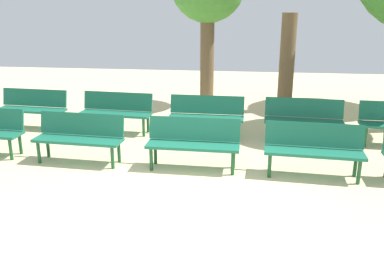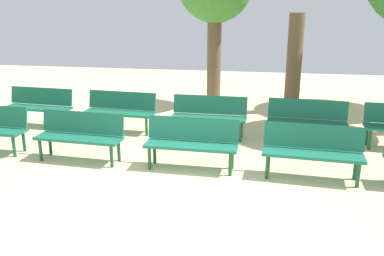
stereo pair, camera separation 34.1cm
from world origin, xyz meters
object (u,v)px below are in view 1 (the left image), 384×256
at_px(bench_r1_c0, 32,106).
at_px(bench_r1_c3, 304,117).
at_px(bench_r0_c3, 314,147).
at_px(bench_r1_c1, 116,110).
at_px(bench_r0_c1, 80,135).
at_px(bench_r1_c2, 206,114).
at_px(tree_2, 287,63).
at_px(bench_r0_c2, 193,140).

bearing_deg(bench_r1_c0, bench_r1_c3, 2.01).
xyz_separation_m(bench_r0_c3, bench_r1_c1, (-3.99, 1.97, 0.00)).
xyz_separation_m(bench_r0_c1, bench_r1_c2, (2.13, 1.77, 0.00)).
height_order(bench_r1_c3, tree_2, tree_2).
relative_size(bench_r0_c2, bench_r1_c2, 1.00).
bearing_deg(bench_r1_c2, bench_r1_c0, 178.52).
height_order(bench_r0_c1, bench_r1_c2, same).
distance_m(bench_r1_c2, tree_2, 3.20).
xyz_separation_m(bench_r0_c1, bench_r1_c1, (0.10, 1.85, 0.00)).
xyz_separation_m(bench_r0_c3, tree_2, (-0.09, 4.36, 0.78)).
bearing_deg(bench_r1_c2, tree_2, 53.88).
bearing_deg(bench_r0_c2, bench_r0_c3, -1.26).
xyz_separation_m(bench_r0_c2, bench_r1_c0, (-4.00, 1.98, 0.00)).
bearing_deg(bench_r1_c3, bench_r0_c1, -153.48).
bearing_deg(bench_r1_c0, bench_r0_c1, -41.40).
distance_m(bench_r0_c3, bench_r1_c3, 1.87).
xyz_separation_m(bench_r0_c3, bench_r1_c0, (-6.02, 2.06, 0.00)).
xyz_separation_m(bench_r0_c2, tree_2, (1.93, 4.28, 0.78)).
bearing_deg(bench_r0_c3, bench_r1_c2, 139.94).
relative_size(bench_r0_c1, tree_2, 0.64).
relative_size(bench_r0_c2, bench_r1_c1, 0.99).
bearing_deg(tree_2, bench_r1_c2, -127.12).
bearing_deg(bench_r1_c1, bench_r0_c2, -39.86).
distance_m(bench_r0_c1, tree_2, 5.88).
distance_m(bench_r0_c1, bench_r1_c3, 4.52).
height_order(bench_r1_c1, tree_2, tree_2).
bearing_deg(bench_r1_c3, bench_r0_c3, -88.55).
distance_m(bench_r0_c1, bench_r1_c0, 2.74).
height_order(bench_r1_c2, tree_2, tree_2).
distance_m(bench_r0_c2, bench_r1_c0, 4.47).
bearing_deg(bench_r1_c2, bench_r0_c3, -42.86).
height_order(bench_r0_c2, bench_r1_c1, same).
height_order(bench_r1_c0, tree_2, tree_2).
relative_size(bench_r0_c2, tree_2, 0.63).
distance_m(bench_r0_c3, bench_r1_c0, 6.36).
distance_m(bench_r1_c3, tree_2, 2.62).
bearing_deg(bench_r1_c2, bench_r1_c1, 178.60).
distance_m(bench_r1_c0, bench_r1_c1, 2.03).
distance_m(bench_r0_c1, bench_r1_c2, 2.77).
bearing_deg(bench_r1_c1, bench_r1_c2, 1.61).
height_order(bench_r1_c1, bench_r1_c2, same).
xyz_separation_m(bench_r0_c1, bench_r0_c2, (2.07, -0.04, 0.00)).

